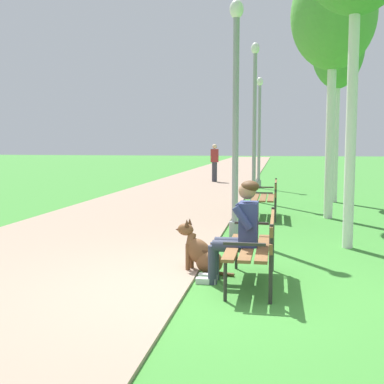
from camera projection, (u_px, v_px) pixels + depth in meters
name	position (u px, v px, depth m)	size (l,w,h in m)	color
ground_plane	(212.00, 293.00, 5.54)	(120.00, 120.00, 0.00)	#3D8433
paved_path	(225.00, 171.00, 29.49)	(4.40, 60.00, 0.04)	gray
park_bench_near	(257.00, 242.00, 5.84)	(0.55, 1.50, 0.85)	brown
park_bench_mid	(268.00, 195.00, 11.14)	(0.55, 1.50, 0.85)	brown
person_seated_on_near_bench	(239.00, 228.00, 5.88)	(0.74, 0.49, 1.25)	#33384C
dog_brown	(202.00, 254.00, 6.37)	(0.82, 0.39, 0.71)	brown
lamp_post_near	(236.00, 117.00, 8.54)	(0.24, 0.24, 4.13)	gray
lamp_post_mid	(254.00, 121.00, 14.03)	(0.24, 0.24, 4.52)	gray
lamp_post_far	(259.00, 131.00, 18.32)	(0.24, 0.24, 4.12)	gray
birch_tree_third	(333.00, 17.00, 10.65)	(1.84, 1.73, 5.64)	silver
birch_tree_fourth	(338.00, 48.00, 13.68)	(1.47, 1.60, 5.60)	silver
pedestrian_distant	(215.00, 163.00, 20.99)	(0.32, 0.22, 1.65)	#383842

